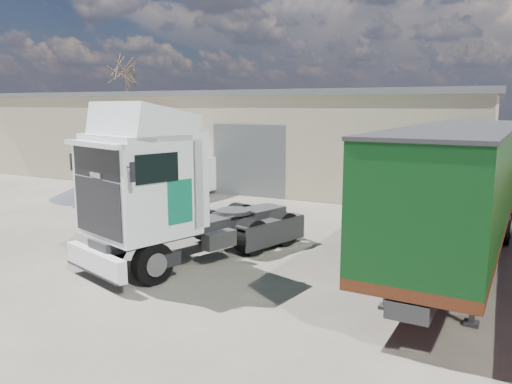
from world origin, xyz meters
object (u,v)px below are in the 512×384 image
at_px(tractor_unit, 166,198).
at_px(orange_skip, 151,172).
at_px(box_trailer, 459,182).
at_px(bare_tree, 127,62).
at_px(panel_van, 184,176).

distance_m(tractor_unit, orange_skip, 13.84).
relative_size(tractor_unit, box_trailer, 0.60).
bearing_deg(bare_tree, box_trailer, -33.48).
bearing_deg(bare_tree, orange_skip, -45.57).
distance_m(bare_tree, box_trailer, 32.04).
distance_m(bare_tree, tractor_unit, 28.69).
distance_m(bare_tree, orange_skip, 15.91).
xyz_separation_m(box_trailer, panel_van, (-13.34, 6.07, -1.44)).
height_order(tractor_unit, orange_skip, tractor_unit).
xyz_separation_m(tractor_unit, panel_van, (-5.86, 9.45, -0.96)).
distance_m(tractor_unit, panel_van, 11.16).
bearing_deg(orange_skip, panel_van, 4.00).
bearing_deg(tractor_unit, panel_van, 140.24).
xyz_separation_m(bare_tree, panel_van, (12.99, -11.34, -6.92)).
relative_size(box_trailer, orange_skip, 3.06).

